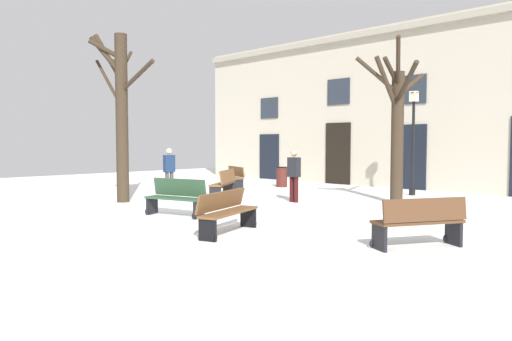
{
  "coord_description": "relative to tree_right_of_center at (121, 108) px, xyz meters",
  "views": [
    {
      "loc": [
        10.89,
        -9.24,
        1.87
      ],
      "look_at": [
        0.0,
        1.76,
        0.97
      ],
      "focal_mm": 34.28,
      "sensor_mm": 36.0,
      "label": 1
    }
  ],
  "objects": [
    {
      "name": "litter_bin",
      "position": [
        0.13,
        7.35,
        -2.5
      ],
      "size": [
        0.48,
        0.48,
        0.84
      ],
      "color": "#4C1E19",
      "rests_on": "ground"
    },
    {
      "name": "person_by_shop_door",
      "position": [
        3.87,
        3.73,
        -2.02
      ],
      "size": [
        0.39,
        0.23,
        1.64
      ],
      "rotation": [
        0.0,
        0.0,
        3.11
      ],
      "color": "#350F0F",
      "rests_on": "ground"
    },
    {
      "name": "ground_plane",
      "position": [
        2.79,
        1.39,
        -2.93
      ],
      "size": [
        32.64,
        32.64,
        0.0
      ],
      "primitive_type": "plane",
      "color": "white"
    },
    {
      "name": "tree_left_of_center",
      "position": [
        6.28,
        5.69,
        -0.51
      ],
      "size": [
        2.05,
        2.63,
        4.88
      ],
      "color": "#382B1E",
      "rests_on": "ground"
    },
    {
      "name": "bench_near_center_tree",
      "position": [
        9.73,
        0.23,
        -2.46
      ],
      "size": [
        1.23,
        1.68,
        0.91
      ],
      "rotation": [
        0.0,
        0.0,
        4.2
      ],
      "color": "#51331E",
      "rests_on": "ground"
    },
    {
      "name": "tree_right_of_center",
      "position": [
        0.0,
        0.0,
        0.0
      ],
      "size": [
        2.8,
        1.97,
        5.27
      ],
      "color": "#382B1E",
      "rests_on": "ground"
    },
    {
      "name": "bench_back_to_back_right",
      "position": [
        -0.5,
        5.19,
        -2.45
      ],
      "size": [
        1.65,
        1.0,
        0.91
      ],
      "rotation": [
        0.0,
        0.0,
        5.9
      ],
      "color": "brown",
      "rests_on": "ground"
    },
    {
      "name": "building_facade",
      "position": [
        2.79,
        10.37,
        0.44
      ],
      "size": [
        20.4,
        0.6,
        6.64
      ],
      "color": "#BCB29E",
      "rests_on": "ground"
    },
    {
      "name": "bench_back_to_back_left",
      "position": [
        6.29,
        -1.22,
        -2.47
      ],
      "size": [
        1.02,
        1.89,
        0.87
      ],
      "rotation": [
        0.0,
        0.0,
        1.9
      ],
      "color": "brown",
      "rests_on": "ground"
    },
    {
      "name": "bench_facing_shops",
      "position": [
        3.59,
        -0.54,
        -2.45
      ],
      "size": [
        1.7,
        0.88,
        0.95
      ],
      "rotation": [
        0.0,
        0.0,
        0.26
      ],
      "color": "#2D4C33",
      "rests_on": "ground"
    },
    {
      "name": "streetlamp",
      "position": [
        5.53,
        8.21,
        -0.65
      ],
      "size": [
        0.3,
        0.3,
        3.71
      ],
      "color": "black",
      "rests_on": "ground"
    },
    {
      "name": "person_near_bench",
      "position": [
        -0.91,
        2.43,
        -2.02
      ],
      "size": [
        0.29,
        0.41,
        1.65
      ],
      "rotation": [
        0.0,
        0.0,
        4.53
      ],
      "color": "#403D3A",
      "rests_on": "ground"
    },
    {
      "name": "bench_far_corner",
      "position": [
        1.41,
        3.01,
        -2.44
      ],
      "size": [
        1.35,
        1.74,
        0.95
      ],
      "rotation": [
        0.0,
        0.0,
        5.29
      ],
      "color": "brown",
      "rests_on": "ground"
    }
  ]
}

